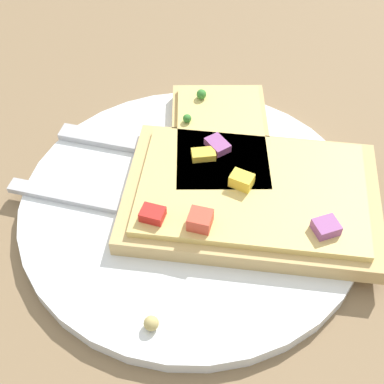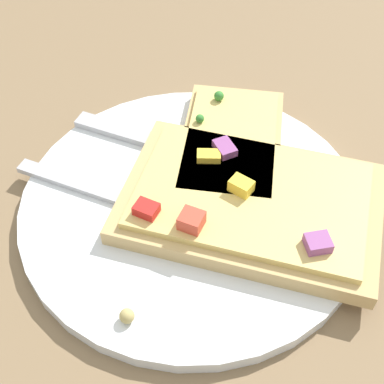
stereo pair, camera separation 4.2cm
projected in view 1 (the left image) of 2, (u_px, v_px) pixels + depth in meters
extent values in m
plane|color=#7F6647|center=(192.00, 210.00, 0.44)|extent=(4.00, 4.00, 0.00)
cylinder|color=white|center=(192.00, 205.00, 0.43)|extent=(0.28, 0.28, 0.01)
cube|color=#B7B7BC|center=(88.00, 200.00, 0.43)|extent=(0.13, 0.07, 0.01)
cube|color=#B7B7BC|center=(202.00, 223.00, 0.41)|extent=(0.06, 0.05, 0.01)
cube|color=#B7B7BC|center=(251.00, 245.00, 0.40)|extent=(0.03, 0.02, 0.00)
cube|color=#B7B7BC|center=(253.00, 237.00, 0.40)|extent=(0.03, 0.02, 0.00)
cube|color=#B7B7BC|center=(254.00, 230.00, 0.41)|extent=(0.03, 0.02, 0.00)
cube|color=#B7B7BC|center=(256.00, 223.00, 0.41)|extent=(0.03, 0.02, 0.00)
cube|color=#B7B7BC|center=(98.00, 140.00, 0.47)|extent=(0.07, 0.05, 0.01)
cube|color=#B7B7BC|center=(204.00, 159.00, 0.46)|extent=(0.12, 0.07, 0.00)
cube|color=tan|center=(251.00, 196.00, 0.42)|extent=(0.24, 0.22, 0.01)
cube|color=#E0C16B|center=(252.00, 188.00, 0.41)|extent=(0.21, 0.19, 0.01)
cube|color=yellow|center=(242.00, 180.00, 0.41)|extent=(0.02, 0.02, 0.01)
cube|color=red|center=(157.00, 217.00, 0.39)|extent=(0.02, 0.02, 0.01)
cube|color=#934C8E|center=(326.00, 227.00, 0.38)|extent=(0.02, 0.02, 0.01)
cube|color=#D14733|center=(200.00, 220.00, 0.38)|extent=(0.02, 0.02, 0.01)
cube|color=tan|center=(220.00, 144.00, 0.46)|extent=(0.16, 0.17, 0.01)
cube|color=#E0C16B|center=(221.00, 135.00, 0.45)|extent=(0.14, 0.15, 0.01)
sphere|color=#388433|center=(187.00, 118.00, 0.46)|extent=(0.01, 0.01, 0.01)
sphere|color=#388433|center=(201.00, 94.00, 0.48)|extent=(0.01, 0.01, 0.01)
cube|color=#934C8E|center=(218.00, 145.00, 0.44)|extent=(0.02, 0.02, 0.01)
cube|color=yellow|center=(203.00, 155.00, 0.43)|extent=(0.02, 0.02, 0.01)
sphere|color=tan|center=(192.00, 192.00, 0.43)|extent=(0.01, 0.01, 0.01)
sphere|color=tan|center=(151.00, 323.00, 0.35)|extent=(0.01, 0.01, 0.01)
sphere|color=tan|center=(144.00, 220.00, 0.41)|extent=(0.01, 0.01, 0.01)
sphere|color=#DEB369|center=(215.00, 231.00, 0.40)|extent=(0.01, 0.01, 0.01)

